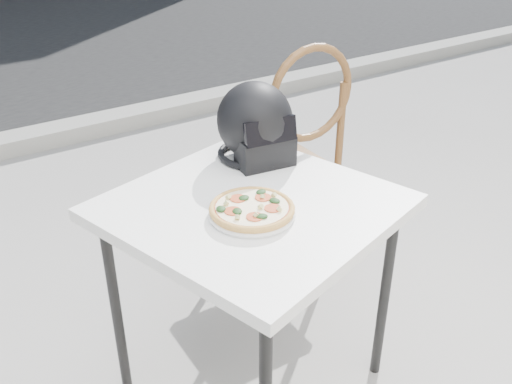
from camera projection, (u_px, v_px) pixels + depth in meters
curb at (52, 135)px, 4.35m from camera, size 30.00×0.25×0.12m
cafe_table_main at (252, 220)px, 1.94m from camera, size 1.05×1.05×0.81m
plate at (252, 214)px, 1.82m from camera, size 0.35×0.35×0.02m
pizza at (252, 208)px, 1.81m from camera, size 0.33×0.33×0.03m
helmet at (256, 126)px, 2.15m from camera, size 0.33×0.34×0.30m
cafe_chair_main at (295, 149)px, 2.68m from camera, size 0.47×0.47×1.17m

